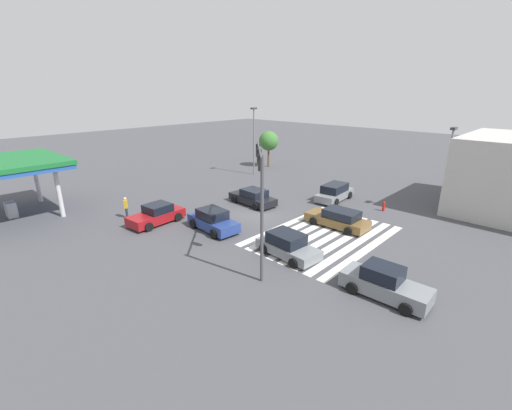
{
  "coord_description": "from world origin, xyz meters",
  "views": [
    {
      "loc": [
        -19.98,
        -18.86,
        10.09
      ],
      "look_at": [
        0.0,
        0.0,
        0.81
      ],
      "focal_mm": 24.0,
      "sensor_mm": 36.0,
      "label": 1
    }
  ],
  "objects_px": {
    "traffic_signal_mast": "(260,181)",
    "street_light_pole_b": "(254,135)",
    "car_4": "(213,221)",
    "pedestrian": "(126,206)",
    "car_1": "(157,215)",
    "fire_hydrant": "(384,206)",
    "car_5": "(253,197)",
    "car_6": "(287,245)",
    "street_light_pole_a": "(448,163)",
    "tree_corner_a": "(269,141)",
    "car_0": "(335,192)",
    "car_3": "(384,284)",
    "car_2": "(338,219)"
  },
  "relations": [
    {
      "from": "car_4",
      "to": "pedestrian",
      "type": "bearing_deg",
      "value": -151.12
    },
    {
      "from": "traffic_signal_mast",
      "to": "street_light_pole_a",
      "type": "relative_size",
      "value": 0.96
    },
    {
      "from": "car_1",
      "to": "car_4",
      "type": "bearing_deg",
      "value": 112.47
    },
    {
      "from": "car_5",
      "to": "car_6",
      "type": "xyz_separation_m",
      "value": [
        -5.94,
        -8.75,
        0.03
      ]
    },
    {
      "from": "car_1",
      "to": "car_2",
      "type": "relative_size",
      "value": 0.93
    },
    {
      "from": "pedestrian",
      "to": "street_light_pole_b",
      "type": "xyz_separation_m",
      "value": [
        18.36,
        3.01,
        3.83
      ]
    },
    {
      "from": "street_light_pole_b",
      "to": "fire_hydrant",
      "type": "height_order",
      "value": "street_light_pole_b"
    },
    {
      "from": "traffic_signal_mast",
      "to": "car_6",
      "type": "distance_m",
      "value": 4.85
    },
    {
      "from": "car_3",
      "to": "car_6",
      "type": "relative_size",
      "value": 1.03
    },
    {
      "from": "car_5",
      "to": "traffic_signal_mast",
      "type": "bearing_deg",
      "value": 139.83
    },
    {
      "from": "car_0",
      "to": "street_light_pole_b",
      "type": "distance_m",
      "value": 13.76
    },
    {
      "from": "car_4",
      "to": "street_light_pole_b",
      "type": "relative_size",
      "value": 0.55
    },
    {
      "from": "car_0",
      "to": "fire_hydrant",
      "type": "distance_m",
      "value": 4.8
    },
    {
      "from": "car_2",
      "to": "fire_hydrant",
      "type": "distance_m",
      "value": 6.04
    },
    {
      "from": "car_0",
      "to": "street_light_pole_a",
      "type": "distance_m",
      "value": 9.71
    },
    {
      "from": "street_light_pole_a",
      "to": "fire_hydrant",
      "type": "bearing_deg",
      "value": 125.05
    },
    {
      "from": "traffic_signal_mast",
      "to": "car_2",
      "type": "relative_size",
      "value": 1.43
    },
    {
      "from": "pedestrian",
      "to": "street_light_pole_b",
      "type": "height_order",
      "value": "street_light_pole_b"
    },
    {
      "from": "traffic_signal_mast",
      "to": "car_4",
      "type": "height_order",
      "value": "traffic_signal_mast"
    },
    {
      "from": "car_5",
      "to": "street_light_pole_b",
      "type": "xyz_separation_m",
      "value": [
        8.63,
        8.11,
        4.17
      ]
    },
    {
      "from": "street_light_pole_b",
      "to": "tree_corner_a",
      "type": "relative_size",
      "value": 1.67
    },
    {
      "from": "car_3",
      "to": "tree_corner_a",
      "type": "relative_size",
      "value": 0.91
    },
    {
      "from": "car_6",
      "to": "car_4",
      "type": "bearing_deg",
      "value": -171.13
    },
    {
      "from": "car_1",
      "to": "fire_hydrant",
      "type": "height_order",
      "value": "car_1"
    },
    {
      "from": "traffic_signal_mast",
      "to": "car_6",
      "type": "relative_size",
      "value": 1.61
    },
    {
      "from": "street_light_pole_a",
      "to": "tree_corner_a",
      "type": "distance_m",
      "value": 23.5
    },
    {
      "from": "car_0",
      "to": "tree_corner_a",
      "type": "bearing_deg",
      "value": 60.15
    },
    {
      "from": "car_2",
      "to": "car_5",
      "type": "bearing_deg",
      "value": 3.62
    },
    {
      "from": "car_0",
      "to": "fire_hydrant",
      "type": "bearing_deg",
      "value": -91.21
    },
    {
      "from": "car_0",
      "to": "street_light_pole_a",
      "type": "height_order",
      "value": "street_light_pole_a"
    },
    {
      "from": "car_1",
      "to": "pedestrian",
      "type": "height_order",
      "value": "pedestrian"
    },
    {
      "from": "car_6",
      "to": "tree_corner_a",
      "type": "xyz_separation_m",
      "value": [
        19.21,
        18.53,
        2.83
      ]
    },
    {
      "from": "car_4",
      "to": "car_6",
      "type": "xyz_separation_m",
      "value": [
        0.52,
        -6.73,
        -0.04
      ]
    },
    {
      "from": "car_0",
      "to": "car_3",
      "type": "relative_size",
      "value": 1.08
    },
    {
      "from": "pedestrian",
      "to": "car_0",
      "type": "bearing_deg",
      "value": 9.73
    },
    {
      "from": "car_6",
      "to": "street_light_pole_a",
      "type": "distance_m",
      "value": 16.21
    },
    {
      "from": "car_3",
      "to": "tree_corner_a",
      "type": "distance_m",
      "value": 31.76
    },
    {
      "from": "car_3",
      "to": "pedestrian",
      "type": "distance_m",
      "value": 20.62
    },
    {
      "from": "car_4",
      "to": "fire_hydrant",
      "type": "relative_size",
      "value": 5.2
    },
    {
      "from": "car_1",
      "to": "car_6",
      "type": "distance_m",
      "value": 11.37
    },
    {
      "from": "car_4",
      "to": "street_light_pole_a",
      "type": "xyz_separation_m",
      "value": [
        15.61,
        -11.31,
        3.67
      ]
    },
    {
      "from": "car_4",
      "to": "pedestrian",
      "type": "distance_m",
      "value": 7.86
    },
    {
      "from": "car_3",
      "to": "street_light_pole_b",
      "type": "relative_size",
      "value": 0.55
    },
    {
      "from": "street_light_pole_a",
      "to": "car_5",
      "type": "bearing_deg",
      "value": 124.46
    },
    {
      "from": "car_6",
      "to": "traffic_signal_mast",
      "type": "bearing_deg",
      "value": -105.52
    },
    {
      "from": "traffic_signal_mast",
      "to": "street_light_pole_b",
      "type": "height_order",
      "value": "street_light_pole_b"
    },
    {
      "from": "street_light_pole_a",
      "to": "tree_corner_a",
      "type": "height_order",
      "value": "street_light_pole_a"
    },
    {
      "from": "pedestrian",
      "to": "fire_hydrant",
      "type": "bearing_deg",
      "value": -0.6
    },
    {
      "from": "street_light_pole_a",
      "to": "car_6",
      "type": "bearing_deg",
      "value": 163.09
    },
    {
      "from": "car_3",
      "to": "fire_hydrant",
      "type": "height_order",
      "value": "car_3"
    }
  ]
}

